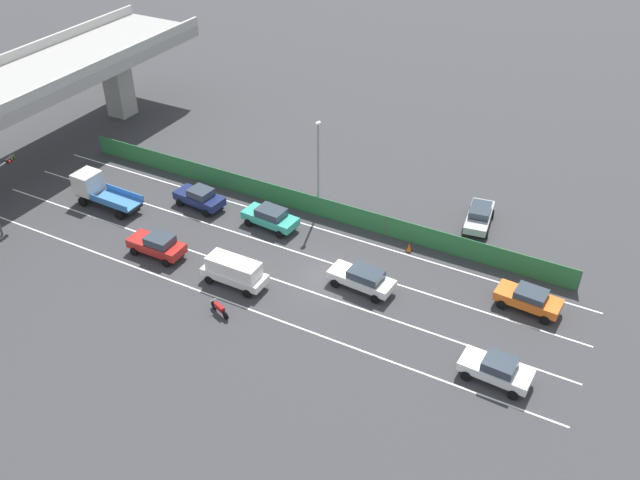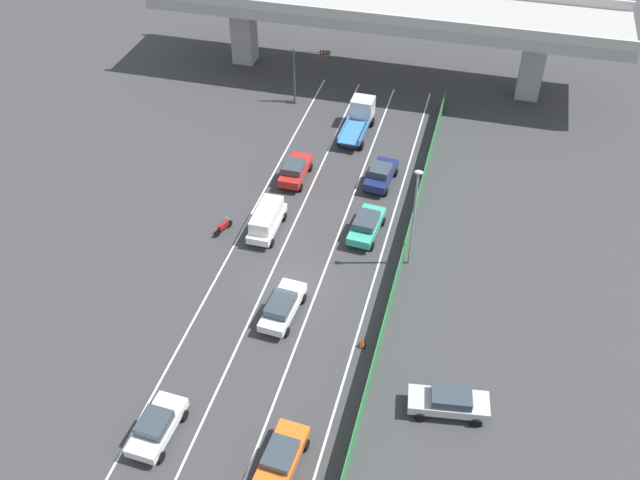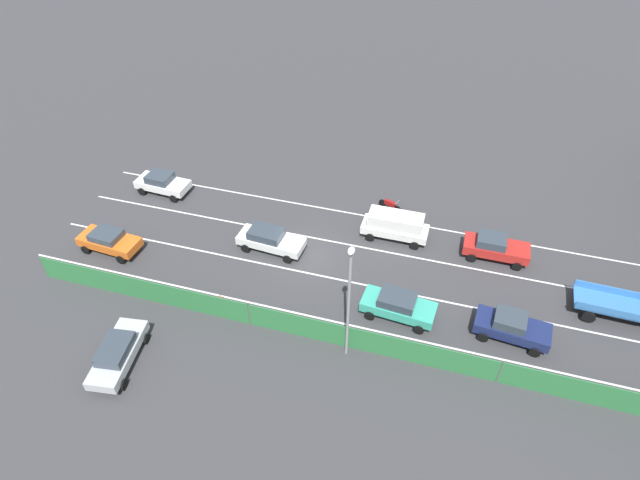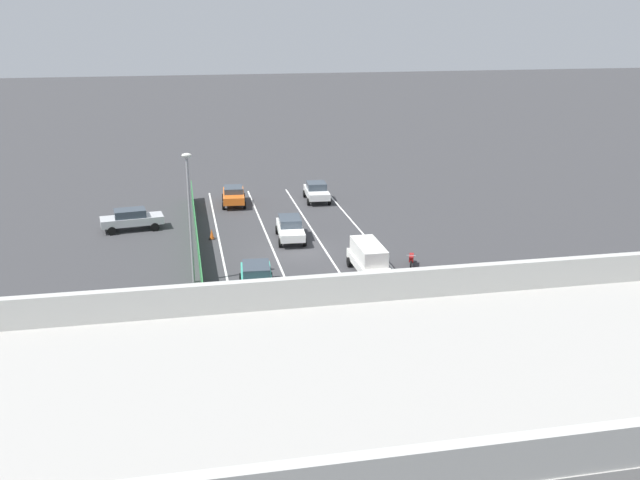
{
  "view_description": "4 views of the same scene",
  "coord_description": "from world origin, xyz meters",
  "px_view_note": "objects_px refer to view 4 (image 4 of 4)",
  "views": [
    {
      "loc": [
        -33.7,
        -17.43,
        30.11
      ],
      "look_at": [
        1.1,
        1.17,
        2.32
      ],
      "focal_mm": 38.09,
      "sensor_mm": 36.0,
      "label": 1
    },
    {
      "loc": [
        11.0,
        -33.41,
        34.64
      ],
      "look_at": [
        1.19,
        3.31,
        1.94
      ],
      "focal_mm": 39.86,
      "sensor_mm": 36.0,
      "label": 2
    },
    {
      "loc": [
        26.24,
        8.69,
        25.22
      ],
      "look_at": [
        0.01,
        0.94,
        1.54
      ],
      "focal_mm": 30.01,
      "sensor_mm": 36.0,
      "label": 3
    },
    {
      "loc": [
        7.79,
        46.24,
        15.92
      ],
      "look_at": [
        -0.67,
        4.06,
        2.02
      ],
      "focal_mm": 39.58,
      "sensor_mm": 36.0,
      "label": 4
    }
  ],
  "objects_px": {
    "car_sedan_navy": "(275,323)",
    "car_van_white": "(369,257)",
    "parked_wagon_silver": "(131,218)",
    "car_taxi_orange": "(234,195)",
    "car_sedan_white": "(317,191)",
    "car_taxi_teal": "(256,277)",
    "flatbed_truck_blue": "(385,384)",
    "motorcycle": "(411,259)",
    "car_hatchback_white": "(290,228)",
    "car_sedan_red": "(399,302)",
    "traffic_cone": "(212,235)",
    "traffic_light": "(571,354)",
    "street_lamp": "(190,207)"
  },
  "relations": [
    {
      "from": "car_sedan_navy",
      "to": "car_van_white",
      "type": "xyz_separation_m",
      "value": [
        -7.1,
        -8.21,
        0.23
      ]
    },
    {
      "from": "parked_wagon_silver",
      "to": "car_taxi_orange",
      "type": "bearing_deg",
      "value": -144.25
    },
    {
      "from": "car_sedan_white",
      "to": "car_taxi_teal",
      "type": "height_order",
      "value": "car_taxi_teal"
    },
    {
      "from": "flatbed_truck_blue",
      "to": "motorcycle",
      "type": "distance_m",
      "value": 18.24
    },
    {
      "from": "car_van_white",
      "to": "motorcycle",
      "type": "height_order",
      "value": "car_van_white"
    },
    {
      "from": "flatbed_truck_blue",
      "to": "motorcycle",
      "type": "height_order",
      "value": "flatbed_truck_blue"
    },
    {
      "from": "car_van_white",
      "to": "car_taxi_teal",
      "type": "xyz_separation_m",
      "value": [
        7.32,
        1.53,
        -0.24
      ]
    },
    {
      "from": "car_hatchback_white",
      "to": "car_sedan_red",
      "type": "distance_m",
      "value": 15.52
    },
    {
      "from": "car_hatchback_white",
      "to": "car_sedan_white",
      "type": "relative_size",
      "value": 1.11
    },
    {
      "from": "car_van_white",
      "to": "traffic_cone",
      "type": "xyz_separation_m",
      "value": [
        9.41,
        -9.36,
        -0.82
      ]
    },
    {
      "from": "car_hatchback_white",
      "to": "car_sedan_navy",
      "type": "bearing_deg",
      "value": 78.4
    },
    {
      "from": "car_van_white",
      "to": "car_taxi_orange",
      "type": "bearing_deg",
      "value": -69.6
    },
    {
      "from": "flatbed_truck_blue",
      "to": "traffic_light",
      "type": "xyz_separation_m",
      "value": [
        -5.98,
        3.58,
        2.55
      ]
    },
    {
      "from": "car_hatchback_white",
      "to": "flatbed_truck_blue",
      "type": "xyz_separation_m",
      "value": [
        -0.14,
        24.13,
        0.43
      ]
    },
    {
      "from": "car_hatchback_white",
      "to": "motorcycle",
      "type": "height_order",
      "value": "car_hatchback_white"
    },
    {
      "from": "car_sedan_navy",
      "to": "car_taxi_teal",
      "type": "height_order",
      "value": "car_sedan_navy"
    },
    {
      "from": "car_sedan_white",
      "to": "car_taxi_teal",
      "type": "bearing_deg",
      "value": 69.4
    },
    {
      "from": "car_sedan_red",
      "to": "traffic_cone",
      "type": "height_order",
      "value": "car_sedan_red"
    },
    {
      "from": "car_sedan_red",
      "to": "car_van_white",
      "type": "distance_m",
      "value": 6.96
    },
    {
      "from": "car_van_white",
      "to": "car_sedan_navy",
      "type": "bearing_deg",
      "value": 49.16
    },
    {
      "from": "parked_wagon_silver",
      "to": "traffic_light",
      "type": "xyz_separation_m",
      "value": [
        -17.68,
        32.46,
        2.97
      ]
    },
    {
      "from": "car_taxi_teal",
      "to": "traffic_cone",
      "type": "distance_m",
      "value": 11.11
    },
    {
      "from": "car_hatchback_white",
      "to": "car_taxi_teal",
      "type": "height_order",
      "value": "car_taxi_teal"
    },
    {
      "from": "car_van_white",
      "to": "traffic_light",
      "type": "distance_m",
      "value": 19.9
    },
    {
      "from": "car_hatchback_white",
      "to": "flatbed_truck_blue",
      "type": "distance_m",
      "value": 24.14
    },
    {
      "from": "traffic_light",
      "to": "traffic_cone",
      "type": "relative_size",
      "value": 7.43
    },
    {
      "from": "street_lamp",
      "to": "car_taxi_orange",
      "type": "bearing_deg",
      "value": -102.36
    },
    {
      "from": "motorcycle",
      "to": "traffic_light",
      "type": "distance_m",
      "value": 20.79
    },
    {
      "from": "car_sedan_white",
      "to": "flatbed_truck_blue",
      "type": "distance_m",
      "value": 34.99
    },
    {
      "from": "parked_wagon_silver",
      "to": "traffic_light",
      "type": "distance_m",
      "value": 37.08
    },
    {
      "from": "car_sedan_navy",
      "to": "traffic_cone",
      "type": "height_order",
      "value": "car_sedan_navy"
    },
    {
      "from": "car_sedan_red",
      "to": "motorcycle",
      "type": "distance_m",
      "value": 8.57
    },
    {
      "from": "motorcycle",
      "to": "car_sedan_navy",
      "type": "bearing_deg",
      "value": 41.65
    },
    {
      "from": "traffic_light",
      "to": "street_lamp",
      "type": "xyz_separation_m",
      "value": [
        13.36,
        -20.34,
        0.95
      ]
    },
    {
      "from": "car_van_white",
      "to": "motorcycle",
      "type": "relative_size",
      "value": 2.54
    },
    {
      "from": "parked_wagon_silver",
      "to": "traffic_cone",
      "type": "relative_size",
      "value": 6.58
    },
    {
      "from": "car_hatchback_white",
      "to": "car_taxi_teal",
      "type": "bearing_deg",
      "value": 69.69
    },
    {
      "from": "car_taxi_orange",
      "to": "street_lamp",
      "type": "xyz_separation_m",
      "value": [
        3.96,
        18.08,
        3.95
      ]
    },
    {
      "from": "car_taxi_orange",
      "to": "car_taxi_teal",
      "type": "relative_size",
      "value": 0.96
    },
    {
      "from": "car_hatchback_white",
      "to": "car_taxi_teal",
      "type": "xyz_separation_m",
      "value": [
        3.58,
        9.68,
        0.02
      ]
    },
    {
      "from": "car_sedan_red",
      "to": "car_hatchback_white",
      "type": "bearing_deg",
      "value": -76.64
    },
    {
      "from": "car_sedan_red",
      "to": "car_sedan_white",
      "type": "xyz_separation_m",
      "value": [
        -0.47,
        -25.73,
        -0.05
      ]
    },
    {
      "from": "car_sedan_navy",
      "to": "parked_wagon_silver",
      "type": "height_order",
      "value": "car_sedan_navy"
    },
    {
      "from": "car_taxi_orange",
      "to": "car_hatchback_white",
      "type": "xyz_separation_m",
      "value": [
        -3.27,
        10.71,
        0.02
      ]
    },
    {
      "from": "parked_wagon_silver",
      "to": "car_sedan_navy",
      "type": "bearing_deg",
      "value": 111.24
    },
    {
      "from": "car_taxi_orange",
      "to": "parked_wagon_silver",
      "type": "bearing_deg",
      "value": 35.75
    },
    {
      "from": "flatbed_truck_blue",
      "to": "traffic_cone",
      "type": "xyz_separation_m",
      "value": [
        5.81,
        -25.35,
        -0.99
      ]
    },
    {
      "from": "car_taxi_orange",
      "to": "car_van_white",
      "type": "distance_m",
      "value": 20.12
    },
    {
      "from": "car_hatchback_white",
      "to": "car_sedan_white",
      "type": "xyz_separation_m",
      "value": [
        -4.05,
        -10.64,
        -0.01
      ]
    },
    {
      "from": "motorcycle",
      "to": "flatbed_truck_blue",
      "type": "bearing_deg",
      "value": 68.18
    }
  ]
}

